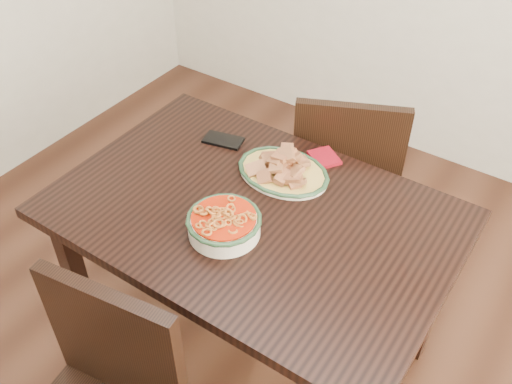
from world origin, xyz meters
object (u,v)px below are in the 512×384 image
Objects in this scene: noodle_bowl at (224,222)px; smartphone at (223,140)px; chair_far at (345,172)px; dining_table at (253,230)px; fish_plate at (283,164)px.

smartphone is (-0.29, 0.38, -0.04)m from noodle_bowl.
noodle_bowl is 1.61× the size of smartphone.
chair_far is 3.85× the size of noodle_bowl.
dining_table is 8.88× the size of smartphone.
chair_far reaches higher than dining_table.
dining_table is 0.65m from chair_far.
noodle_bowl reaches higher than dining_table.
fish_plate is 1.39× the size of noodle_bowl.
fish_plate is at bearing 93.47° from dining_table.
fish_plate is 2.25× the size of smartphone.
fish_plate is at bearing 89.92° from noodle_bowl.
dining_table is 3.95× the size of fish_plate.
noodle_bowl is at bearing -90.08° from fish_plate.
chair_far is at bearing 86.48° from noodle_bowl.
fish_plate is 0.29m from smartphone.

